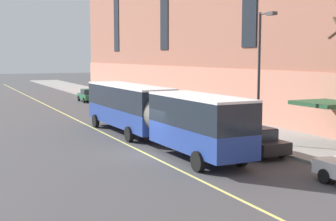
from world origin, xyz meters
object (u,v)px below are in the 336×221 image
(parked_car_red_3, at_px, (108,101))
(parked_car_green_5, at_px, (138,109))
(parked_car_black_7, at_px, (253,140))
(parked_car_darkgray_1, at_px, (200,126))
(parked_car_green_2, at_px, (88,95))
(city_bus, at_px, (152,111))
(street_lamp, at_px, (261,65))

(parked_car_red_3, distance_m, parked_car_green_5, 8.53)
(parked_car_black_7, bearing_deg, parked_car_darkgray_1, 89.81)
(parked_car_red_3, relative_size, parked_car_black_7, 0.97)
(parked_car_darkgray_1, xyz_separation_m, parked_car_green_2, (-0.04, 27.66, -0.00))
(city_bus, xyz_separation_m, parked_car_green_5, (3.64, 11.66, -1.23))
(parked_car_red_3, xyz_separation_m, parked_car_black_7, (0.10, -25.88, 0.00))
(parked_car_green_5, bearing_deg, street_lamp, -83.18)
(parked_car_darkgray_1, distance_m, parked_car_green_2, 27.66)
(parked_car_red_3, bearing_deg, parked_car_green_2, 89.42)
(city_bus, relative_size, parked_car_green_2, 4.46)
(parked_car_green_2, bearing_deg, parked_car_darkgray_1, -89.92)
(parked_car_darkgray_1, bearing_deg, parked_car_green_2, 90.08)
(parked_car_darkgray_1, relative_size, street_lamp, 0.59)
(parked_car_black_7, bearing_deg, parked_car_green_2, 90.03)
(city_bus, distance_m, parked_car_black_7, 6.90)
(parked_car_green_2, xyz_separation_m, parked_car_black_7, (0.02, -33.78, 0.00))
(parked_car_green_2, relative_size, parked_car_green_5, 0.98)
(parked_car_black_7, xyz_separation_m, street_lamp, (1.81, 1.85, 4.13))
(city_bus, relative_size, street_lamp, 2.41)
(parked_car_darkgray_1, distance_m, parked_car_black_7, 6.11)
(city_bus, distance_m, parked_car_darkgray_1, 3.93)
(parked_car_red_3, height_order, parked_car_green_5, same)
(parked_car_green_2, bearing_deg, city_bus, -97.45)
(city_bus, xyz_separation_m, parked_car_darkgray_1, (3.71, 0.42, -1.23))
(city_bus, bearing_deg, parked_car_red_3, 79.91)
(parked_car_green_5, relative_size, parked_car_black_7, 0.94)
(city_bus, height_order, street_lamp, street_lamp)
(parked_car_darkgray_1, xyz_separation_m, street_lamp, (1.79, -4.27, 4.13))
(parked_car_green_5, bearing_deg, parked_car_green_2, 89.90)
(parked_car_green_2, xyz_separation_m, street_lamp, (1.83, -31.93, 4.14))
(parked_car_green_5, bearing_deg, city_bus, -107.36)
(parked_car_red_3, xyz_separation_m, street_lamp, (1.91, -24.04, 4.13))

